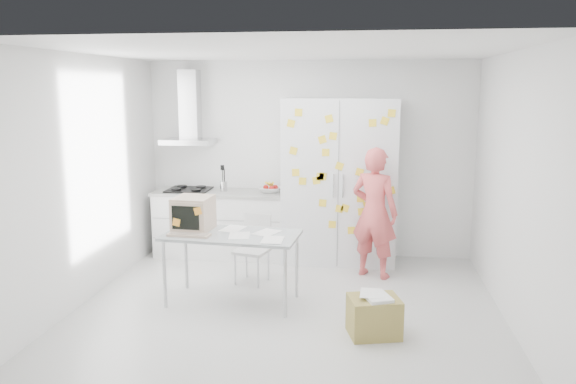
# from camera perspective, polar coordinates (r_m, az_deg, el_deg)

# --- Properties ---
(floor) EXTENTS (4.50, 4.00, 0.02)m
(floor) POSITION_cam_1_polar(r_m,az_deg,el_deg) (6.26, 0.09, -11.48)
(floor) COLOR silver
(floor) RESTS_ON ground
(walls) EXTENTS (4.52, 4.01, 2.70)m
(walls) POSITION_cam_1_polar(r_m,az_deg,el_deg) (6.58, 0.96, 1.95)
(walls) COLOR white
(walls) RESTS_ON ground
(ceiling) EXTENTS (4.50, 4.00, 0.02)m
(ceiling) POSITION_cam_1_polar(r_m,az_deg,el_deg) (5.81, 0.10, 14.14)
(ceiling) COLOR white
(ceiling) RESTS_ON walls
(counter_run) EXTENTS (1.84, 0.63, 1.28)m
(counter_run) POSITION_cam_1_polar(r_m,az_deg,el_deg) (7.93, -6.81, -3.10)
(counter_run) COLOR white
(counter_run) RESTS_ON ground
(range_hood) EXTENTS (0.70, 0.48, 1.01)m
(range_hood) POSITION_cam_1_polar(r_m,az_deg,el_deg) (7.97, -9.97, 7.70)
(range_hood) COLOR silver
(range_hood) RESTS_ON walls
(tall_cabinet) EXTENTS (1.50, 0.68, 2.20)m
(tall_cabinet) POSITION_cam_1_polar(r_m,az_deg,el_deg) (7.53, 5.25, 1.08)
(tall_cabinet) COLOR silver
(tall_cabinet) RESTS_ON ground
(person) EXTENTS (0.70, 0.60, 1.63)m
(person) POSITION_cam_1_polar(r_m,az_deg,el_deg) (7.01, 8.78, -2.09)
(person) COLOR #DE5656
(person) RESTS_ON ground
(desk) EXTENTS (1.50, 0.83, 1.15)m
(desk) POSITION_cam_1_polar(r_m,az_deg,el_deg) (6.23, -8.24, -3.14)
(desk) COLOR #A0A8AB
(desk) RESTS_ON ground
(chair) EXTENTS (0.45, 0.45, 0.82)m
(chair) POSITION_cam_1_polar(r_m,az_deg,el_deg) (6.85, -3.45, -5.30)
(chair) COLOR silver
(chair) RESTS_ON ground
(cardboard_box) EXTENTS (0.55, 0.48, 0.41)m
(cardboard_box) POSITION_cam_1_polar(r_m,az_deg,el_deg) (5.54, 8.74, -12.33)
(cardboard_box) COLOR #9C8C43
(cardboard_box) RESTS_ON ground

